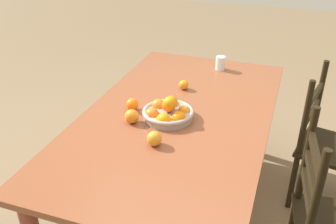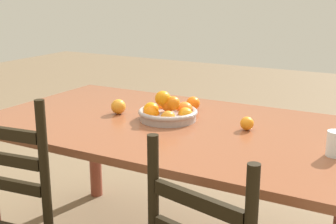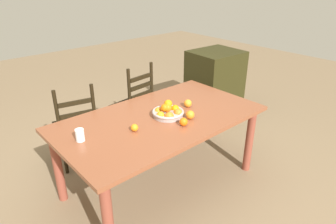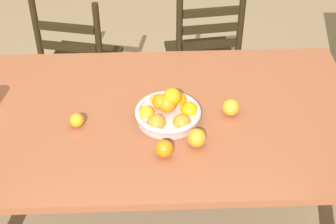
{
  "view_description": "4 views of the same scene",
  "coord_description": "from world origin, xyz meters",
  "px_view_note": "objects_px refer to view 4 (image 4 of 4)",
  "views": [
    {
      "loc": [
        1.82,
        0.58,
        1.81
      ],
      "look_at": [
        0.06,
        -0.04,
        0.78
      ],
      "focal_mm": 40.65,
      "sensor_mm": 36.0,
      "label": 1
    },
    {
      "loc": [
        -0.97,
        1.83,
        1.37
      ],
      "look_at": [
        0.06,
        -0.04,
        0.78
      ],
      "focal_mm": 48.56,
      "sensor_mm": 36.0,
      "label": 2
    },
    {
      "loc": [
        -1.56,
        -1.87,
        1.94
      ],
      "look_at": [
        0.06,
        -0.04,
        0.78
      ],
      "focal_mm": 32.01,
      "sensor_mm": 36.0,
      "label": 3
    },
    {
      "loc": [
        -0.01,
        -1.76,
        2.18
      ],
      "look_at": [
        0.06,
        -0.04,
        0.78
      ],
      "focal_mm": 54.78,
      "sensor_mm": 36.0,
      "label": 4
    }
  ],
  "objects_px": {
    "orange_loose_0": "(231,107)",
    "orange_loose_1": "(197,138)",
    "dining_table": "(154,131)",
    "fruit_bowl": "(168,112)",
    "chair_by_cabinet": "(203,59)",
    "chair_near_window": "(81,65)",
    "orange_loose_2": "(164,149)",
    "orange_loose_3": "(77,120)"
  },
  "relations": [
    {
      "from": "dining_table",
      "to": "orange_loose_3",
      "type": "distance_m",
      "value": 0.36
    },
    {
      "from": "chair_by_cabinet",
      "to": "orange_loose_1",
      "type": "height_order",
      "value": "chair_by_cabinet"
    },
    {
      "from": "fruit_bowl",
      "to": "chair_by_cabinet",
      "type": "bearing_deg",
      "value": 74.47
    },
    {
      "from": "orange_loose_1",
      "to": "orange_loose_2",
      "type": "relative_size",
      "value": 1.08
    },
    {
      "from": "orange_loose_2",
      "to": "fruit_bowl",
      "type": "bearing_deg",
      "value": 83.44
    },
    {
      "from": "fruit_bowl",
      "to": "orange_loose_2",
      "type": "height_order",
      "value": "fruit_bowl"
    },
    {
      "from": "orange_loose_3",
      "to": "fruit_bowl",
      "type": "bearing_deg",
      "value": 4.33
    },
    {
      "from": "fruit_bowl",
      "to": "orange_loose_1",
      "type": "xyz_separation_m",
      "value": [
        0.11,
        -0.17,
        -0.0
      ]
    },
    {
      "from": "chair_by_cabinet",
      "to": "orange_loose_1",
      "type": "bearing_deg",
      "value": 75.7
    },
    {
      "from": "orange_loose_0",
      "to": "orange_loose_2",
      "type": "xyz_separation_m",
      "value": [
        -0.3,
        -0.25,
        -0.0
      ]
    },
    {
      "from": "chair_by_cabinet",
      "to": "orange_loose_2",
      "type": "bearing_deg",
      "value": 69.43
    },
    {
      "from": "dining_table",
      "to": "chair_by_cabinet",
      "type": "height_order",
      "value": "chair_by_cabinet"
    },
    {
      "from": "orange_loose_0",
      "to": "orange_loose_3",
      "type": "height_order",
      "value": "orange_loose_0"
    },
    {
      "from": "chair_near_window",
      "to": "orange_loose_2",
      "type": "relative_size",
      "value": 12.92
    },
    {
      "from": "chair_near_window",
      "to": "orange_loose_3",
      "type": "relative_size",
      "value": 15.09
    },
    {
      "from": "orange_loose_0",
      "to": "orange_loose_2",
      "type": "height_order",
      "value": "orange_loose_0"
    },
    {
      "from": "dining_table",
      "to": "orange_loose_2",
      "type": "bearing_deg",
      "value": -81.63
    },
    {
      "from": "orange_loose_2",
      "to": "orange_loose_3",
      "type": "distance_m",
      "value": 0.42
    },
    {
      "from": "dining_table",
      "to": "orange_loose_3",
      "type": "bearing_deg",
      "value": -168.89
    },
    {
      "from": "orange_loose_1",
      "to": "orange_loose_3",
      "type": "xyz_separation_m",
      "value": [
        -0.5,
        0.14,
        -0.01
      ]
    },
    {
      "from": "orange_loose_3",
      "to": "chair_by_cabinet",
      "type": "bearing_deg",
      "value": 55.23
    },
    {
      "from": "dining_table",
      "to": "fruit_bowl",
      "type": "xyz_separation_m",
      "value": [
        0.06,
        -0.03,
        0.14
      ]
    },
    {
      "from": "chair_near_window",
      "to": "chair_by_cabinet",
      "type": "bearing_deg",
      "value": -168.17
    },
    {
      "from": "chair_near_window",
      "to": "orange_loose_2",
      "type": "distance_m",
      "value": 1.28
    },
    {
      "from": "orange_loose_0",
      "to": "orange_loose_3",
      "type": "bearing_deg",
      "value": -175.4
    },
    {
      "from": "chair_by_cabinet",
      "to": "orange_loose_0",
      "type": "relative_size",
      "value": 13.11
    },
    {
      "from": "chair_near_window",
      "to": "orange_loose_1",
      "type": "xyz_separation_m",
      "value": [
        0.61,
        -1.08,
        0.35
      ]
    },
    {
      "from": "chair_near_window",
      "to": "orange_loose_1",
      "type": "bearing_deg",
      "value": 132.18
    },
    {
      "from": "dining_table",
      "to": "orange_loose_1",
      "type": "distance_m",
      "value": 0.3
    },
    {
      "from": "dining_table",
      "to": "fruit_bowl",
      "type": "height_order",
      "value": "fruit_bowl"
    },
    {
      "from": "orange_loose_0",
      "to": "orange_loose_1",
      "type": "height_order",
      "value": "orange_loose_1"
    },
    {
      "from": "chair_near_window",
      "to": "chair_by_cabinet",
      "type": "xyz_separation_m",
      "value": [
        0.75,
        -0.01,
        0.03
      ]
    },
    {
      "from": "fruit_bowl",
      "to": "orange_loose_1",
      "type": "relative_size",
      "value": 3.72
    },
    {
      "from": "chair_near_window",
      "to": "orange_loose_0",
      "type": "xyz_separation_m",
      "value": [
        0.78,
        -0.89,
        0.35
      ]
    },
    {
      "from": "orange_loose_1",
      "to": "orange_loose_0",
      "type": "bearing_deg",
      "value": 49.68
    },
    {
      "from": "orange_loose_2",
      "to": "orange_loose_0",
      "type": "bearing_deg",
      "value": 39.89
    },
    {
      "from": "chair_by_cabinet",
      "to": "orange_loose_0",
      "type": "xyz_separation_m",
      "value": [
        0.03,
        -0.87,
        0.31
      ]
    },
    {
      "from": "dining_table",
      "to": "orange_loose_3",
      "type": "xyz_separation_m",
      "value": [
        -0.33,
        -0.06,
        0.13
      ]
    },
    {
      "from": "fruit_bowl",
      "to": "orange_loose_3",
      "type": "relative_size",
      "value": 4.7
    },
    {
      "from": "chair_by_cabinet",
      "to": "orange_loose_3",
      "type": "bearing_deg",
      "value": 48.42
    },
    {
      "from": "chair_by_cabinet",
      "to": "orange_loose_3",
      "type": "height_order",
      "value": "chair_by_cabinet"
    },
    {
      "from": "orange_loose_1",
      "to": "fruit_bowl",
      "type": "bearing_deg",
      "value": 122.26
    }
  ]
}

